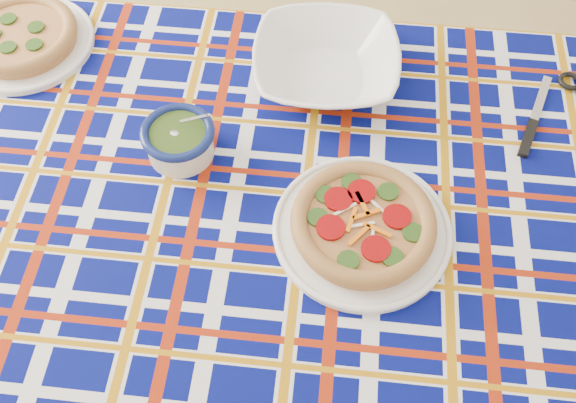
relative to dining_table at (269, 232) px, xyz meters
The scene contains 8 objects.
floor 0.94m from the dining_table, 149.18° to the left, with size 4.00×4.00×0.00m, color tan.
dining_table is the anchor object (origin of this frame).
tablecloth 0.03m from the dining_table, behind, with size 1.74×1.10×0.11m, color #050B5C, non-canonical shape.
main_focaccia_plate 0.21m from the dining_table, 12.93° to the left, with size 0.34×0.34×0.06m, color #B1723F, non-canonical shape.
pesto_bowl 0.25m from the dining_table, behind, with size 0.14×0.14×0.09m, color #20360E, non-canonical shape.
serving_bowl 0.38m from the dining_table, 99.74° to the left, with size 0.31×0.31×0.08m, color white.
second_focaccia_plate 0.71m from the dining_table, behind, with size 0.32×0.32×0.06m, color #B1723F, non-canonical shape.
table_knife 0.63m from the dining_table, 54.06° to the left, with size 0.25×0.02×0.01m, color silver, non-canonical shape.
Camera 1 is at (0.85, -0.85, 1.82)m, focal length 40.00 mm.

